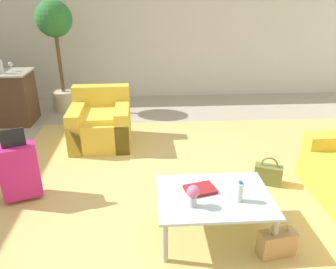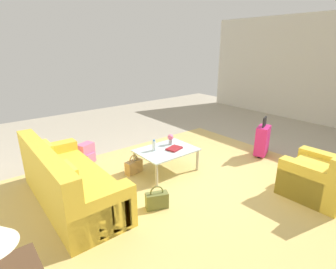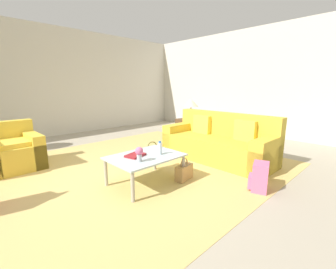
{
  "view_description": "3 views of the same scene",
  "coord_description": "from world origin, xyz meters",
  "px_view_note": "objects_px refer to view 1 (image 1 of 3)",
  "views": [
    {
      "loc": [
        -0.18,
        -2.98,
        2.16
      ],
      "look_at": [
        0.03,
        0.43,
        0.64
      ],
      "focal_mm": 35.0,
      "sensor_mm": 36.0,
      "label": 1
    },
    {
      "loc": [
        3.14,
        2.95,
        2.24
      ],
      "look_at": [
        0.97,
        0.26,
        1.05
      ],
      "focal_mm": 28.0,
      "sensor_mm": 36.0,
      "label": 2
    },
    {
      "loc": [
        -1.56,
        -3.01,
        1.43
      ],
      "look_at": [
        0.92,
        -0.44,
        0.67
      ],
      "focal_mm": 24.0,
      "sensor_mm": 36.0,
      "label": 3
    }
  ],
  "objects_px": {
    "armchair": "(101,124)",
    "wine_bottle_clear": "(1,66)",
    "wine_glass_left_of_centre": "(11,65)",
    "flower_vase": "(193,194)",
    "potted_ficus": "(56,37)",
    "coffee_table": "(214,200)",
    "handbag_tan": "(277,243)",
    "suitcase_magenta": "(19,171)",
    "coffee_table_book": "(200,189)",
    "handbag_olive": "(268,174)",
    "water_bottle": "(240,192)"
  },
  "relations": [
    {
      "from": "coffee_table",
      "to": "wine_glass_left_of_centre",
      "type": "relative_size",
      "value": 6.75
    },
    {
      "from": "wine_glass_left_of_centre",
      "to": "handbag_tan",
      "type": "xyz_separation_m",
      "value": [
        3.38,
        -3.46,
        -0.88
      ]
    },
    {
      "from": "water_bottle",
      "to": "handbag_tan",
      "type": "height_order",
      "value": "water_bottle"
    },
    {
      "from": "coffee_table",
      "to": "potted_ficus",
      "type": "xyz_separation_m",
      "value": [
        -2.2,
        3.7,
        1.0
      ]
    },
    {
      "from": "coffee_table_book",
      "to": "handbag_olive",
      "type": "bearing_deg",
      "value": 23.5
    },
    {
      "from": "coffee_table_book",
      "to": "potted_ficus",
      "type": "distance_m",
      "value": 4.28
    },
    {
      "from": "suitcase_magenta",
      "to": "handbag_olive",
      "type": "distance_m",
      "value": 2.85
    },
    {
      "from": "coffee_table",
      "to": "suitcase_magenta",
      "type": "bearing_deg",
      "value": 160.71
    },
    {
      "from": "flower_vase",
      "to": "suitcase_magenta",
      "type": "height_order",
      "value": "suitcase_magenta"
    },
    {
      "from": "wine_glass_left_of_centre",
      "to": "flower_vase",
      "type": "bearing_deg",
      "value": -51.21
    },
    {
      "from": "coffee_table",
      "to": "wine_bottle_clear",
      "type": "xyz_separation_m",
      "value": [
        -2.96,
        2.98,
        0.64
      ]
    },
    {
      "from": "coffee_table",
      "to": "wine_bottle_clear",
      "type": "distance_m",
      "value": 4.24
    },
    {
      "from": "potted_ficus",
      "to": "wine_bottle_clear",
      "type": "bearing_deg",
      "value": -136.37
    },
    {
      "from": "flower_vase",
      "to": "potted_ficus",
      "type": "height_order",
      "value": "potted_ficus"
    },
    {
      "from": "coffee_table",
      "to": "coffee_table_book",
      "type": "height_order",
      "value": "coffee_table_book"
    },
    {
      "from": "suitcase_magenta",
      "to": "handbag_tan",
      "type": "distance_m",
      "value": 2.72
    },
    {
      "from": "water_bottle",
      "to": "coffee_table_book",
      "type": "xyz_separation_m",
      "value": [
        -0.32,
        0.18,
        -0.08
      ]
    },
    {
      "from": "flower_vase",
      "to": "water_bottle",
      "type": "bearing_deg",
      "value": 6.79
    },
    {
      "from": "water_bottle",
      "to": "potted_ficus",
      "type": "xyz_separation_m",
      "value": [
        -2.4,
        3.8,
        0.85
      ]
    },
    {
      "from": "armchair",
      "to": "coffee_table",
      "type": "relative_size",
      "value": 0.86
    },
    {
      "from": "wine_glass_left_of_centre",
      "to": "wine_bottle_clear",
      "type": "relative_size",
      "value": 0.51
    },
    {
      "from": "handbag_tan",
      "to": "coffee_table_book",
      "type": "bearing_deg",
      "value": 147.97
    },
    {
      "from": "water_bottle",
      "to": "potted_ficus",
      "type": "height_order",
      "value": "potted_ficus"
    },
    {
      "from": "flower_vase",
      "to": "suitcase_magenta",
      "type": "relative_size",
      "value": 0.24
    },
    {
      "from": "flower_vase",
      "to": "wine_glass_left_of_centre",
      "type": "height_order",
      "value": "wine_glass_left_of_centre"
    },
    {
      "from": "coffee_table",
      "to": "potted_ficus",
      "type": "relative_size",
      "value": 0.52
    },
    {
      "from": "coffee_table_book",
      "to": "water_bottle",
      "type": "bearing_deg",
      "value": -44.05
    },
    {
      "from": "armchair",
      "to": "coffee_table_book",
      "type": "relative_size",
      "value": 3.28
    },
    {
      "from": "handbag_tan",
      "to": "flower_vase",
      "type": "bearing_deg",
      "value": 167.31
    },
    {
      "from": "handbag_olive",
      "to": "flower_vase",
      "type": "bearing_deg",
      "value": -137.07
    },
    {
      "from": "water_bottle",
      "to": "potted_ficus",
      "type": "relative_size",
      "value": 0.1
    },
    {
      "from": "handbag_olive",
      "to": "potted_ficus",
      "type": "height_order",
      "value": "potted_ficus"
    },
    {
      "from": "armchair",
      "to": "handbag_tan",
      "type": "bearing_deg",
      "value": -53.84
    },
    {
      "from": "flower_vase",
      "to": "wine_bottle_clear",
      "type": "distance_m",
      "value": 4.18
    },
    {
      "from": "handbag_olive",
      "to": "armchair",
      "type": "bearing_deg",
      "value": 147.99
    },
    {
      "from": "armchair",
      "to": "wine_glass_left_of_centre",
      "type": "bearing_deg",
      "value": 148.01
    },
    {
      "from": "coffee_table",
      "to": "flower_vase",
      "type": "relative_size",
      "value": 5.08
    },
    {
      "from": "wine_glass_left_of_centre",
      "to": "handbag_olive",
      "type": "relative_size",
      "value": 0.43
    },
    {
      "from": "handbag_olive",
      "to": "potted_ficus",
      "type": "relative_size",
      "value": 0.18
    },
    {
      "from": "wine_glass_left_of_centre",
      "to": "coffee_table",
      "type": "bearing_deg",
      "value": -47.63
    },
    {
      "from": "flower_vase",
      "to": "suitcase_magenta",
      "type": "bearing_deg",
      "value": 154.47
    },
    {
      "from": "flower_vase",
      "to": "handbag_olive",
      "type": "relative_size",
      "value": 0.57
    },
    {
      "from": "water_bottle",
      "to": "coffee_table_book",
      "type": "height_order",
      "value": "water_bottle"
    },
    {
      "from": "coffee_table",
      "to": "water_bottle",
      "type": "height_order",
      "value": "water_bottle"
    },
    {
      "from": "armchair",
      "to": "handbag_olive",
      "type": "distance_m",
      "value": 2.52
    },
    {
      "from": "flower_vase",
      "to": "potted_ficus",
      "type": "xyz_separation_m",
      "value": [
        -1.98,
        3.85,
        0.83
      ]
    },
    {
      "from": "water_bottle",
      "to": "wine_bottle_clear",
      "type": "bearing_deg",
      "value": 135.76
    },
    {
      "from": "coffee_table_book",
      "to": "suitcase_magenta",
      "type": "relative_size",
      "value": 0.32
    },
    {
      "from": "armchair",
      "to": "wine_bottle_clear",
      "type": "bearing_deg",
      "value": 153.92
    },
    {
      "from": "armchair",
      "to": "handbag_tan",
      "type": "xyz_separation_m",
      "value": [
        1.81,
        -2.48,
        -0.16
      ]
    }
  ]
}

